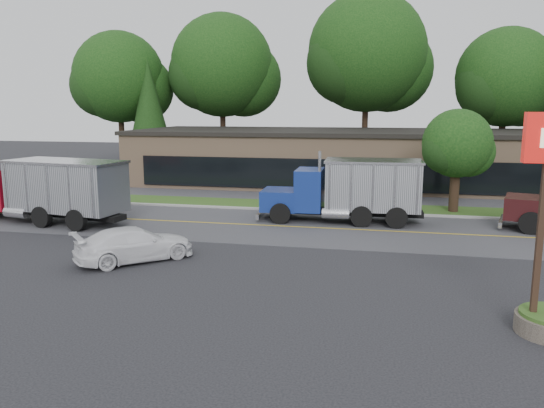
{
  "coord_description": "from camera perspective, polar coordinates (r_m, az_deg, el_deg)",
  "views": [
    {
      "loc": [
        5.86,
        -17.34,
        6.05
      ],
      "look_at": [
        1.02,
        5.57,
        1.8
      ],
      "focal_mm": 35.0,
      "sensor_mm": 36.0,
      "label": 1
    }
  ],
  "objects": [
    {
      "name": "grass_verge",
      "position": [
        33.42,
        1.62,
        -0.15
      ],
      "size": [
        60.0,
        3.4,
        0.03
      ],
      "primitive_type": "cube",
      "color": "#32571E",
      "rests_on": "ground"
    },
    {
      "name": "tree_far_b",
      "position": [
        53.93,
        -5.18,
        14.1
      ],
      "size": [
        10.62,
        10.0,
        15.15
      ],
      "color": "#382619",
      "rests_on": "ground"
    },
    {
      "name": "rally_car",
      "position": [
        21.97,
        -14.55,
        -4.2
      ],
      "size": [
        4.69,
        4.64,
        1.36
      ],
      "primitive_type": "imported",
      "rotation": [
        0.0,
        0.0,
        2.34
      ],
      "color": "white",
      "rests_on": "ground"
    },
    {
      "name": "curb",
      "position": [
        31.68,
        1.04,
        -0.72
      ],
      "size": [
        60.0,
        0.3,
        0.12
      ],
      "primitive_type": "cube",
      "color": "#9E9E99",
      "rests_on": "ground"
    },
    {
      "name": "tree_far_d",
      "position": [
        51.53,
        23.96,
        11.88
      ],
      "size": [
        9.07,
        8.54,
        12.94
      ],
      "color": "#382619",
      "rests_on": "ground"
    },
    {
      "name": "dump_truck_red",
      "position": [
        30.69,
        -23.24,
        1.52
      ],
      "size": [
        10.93,
        4.23,
        3.36
      ],
      "rotation": [
        0.0,
        0.0,
        2.97
      ],
      "color": "black",
      "rests_on": "ground"
    },
    {
      "name": "far_parking",
      "position": [
        38.28,
        2.97,
        1.18
      ],
      "size": [
        60.0,
        7.0,
        0.02
      ],
      "primitive_type": "cube",
      "color": "#545459",
      "rests_on": "ground"
    },
    {
      "name": "ground",
      "position": [
        19.28,
        -6.48,
        -8.07
      ],
      "size": [
        140.0,
        140.0,
        0.0
      ],
      "primitive_type": "plane",
      "color": "#333338",
      "rests_on": "ground"
    },
    {
      "name": "tree_far_a",
      "position": [
        55.8,
        -15.92,
        12.54
      ],
      "size": [
        9.47,
        8.91,
        13.5
      ],
      "color": "#382619",
      "rests_on": "ground"
    },
    {
      "name": "tree_verge",
      "position": [
        32.74,
        19.37,
        5.83
      ],
      "size": [
        4.22,
        3.98,
        6.03
      ],
      "color": "#382619",
      "rests_on": "ground"
    },
    {
      "name": "evergreen_left",
      "position": [
        52.14,
        -13.06,
        9.78
      ],
      "size": [
        4.66,
        4.66,
        10.59
      ],
      "color": "#382619",
      "rests_on": "ground"
    },
    {
      "name": "tree_far_c",
      "position": [
        51.71,
        10.38,
        15.16
      ],
      "size": [
        11.62,
        10.94,
        16.58
      ],
      "color": "#382619",
      "rests_on": "ground"
    },
    {
      "name": "center_line",
      "position": [
        27.65,
        -0.61,
        -2.35
      ],
      "size": [
        60.0,
        0.12,
        0.01
      ],
      "primitive_type": "cube",
      "color": "gold",
      "rests_on": "ground"
    },
    {
      "name": "road",
      "position": [
        27.65,
        -0.61,
        -2.35
      ],
      "size": [
        60.0,
        8.0,
        0.02
      ],
      "primitive_type": "cube",
      "color": "#545459",
      "rests_on": "ground"
    },
    {
      "name": "dump_truck_blue",
      "position": [
        28.52,
        8.42,
        1.62
      ],
      "size": [
        8.59,
        2.85,
        3.36
      ],
      "rotation": [
        0.0,
        0.0,
        3.17
      ],
      "color": "black",
      "rests_on": "ground"
    },
    {
      "name": "strip_mall",
      "position": [
        43.7,
        6.83,
        4.9
      ],
      "size": [
        32.0,
        12.0,
        4.0
      ],
      "primitive_type": "cube",
      "color": "tan",
      "rests_on": "ground"
    }
  ]
}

